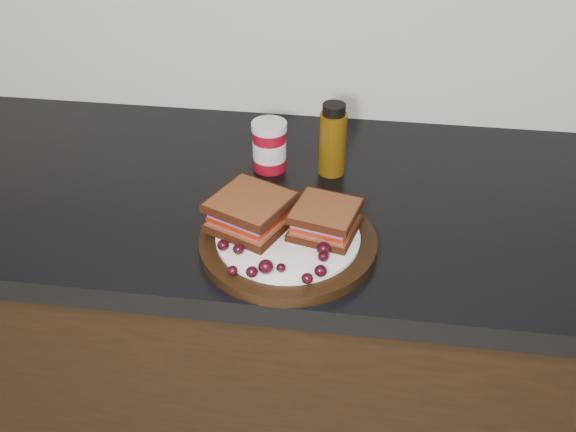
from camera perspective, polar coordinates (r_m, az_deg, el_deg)
name	(u,v)px	position (r m, az deg, el deg)	size (l,w,h in m)	color
base_cabinets	(303,370)	(1.46, 1.31, -13.51)	(3.96, 0.58, 0.86)	black
countertop	(306,201)	(1.16, 1.61, 1.32)	(3.98, 0.60, 0.04)	black
plate	(288,242)	(1.01, 0.00, -2.36)	(0.28, 0.28, 0.02)	black
sandwich_left	(251,212)	(1.01, -3.34, 0.36)	(0.11, 0.11, 0.05)	brown
sandwich_right	(325,220)	(1.00, 3.32, -0.32)	(0.10, 0.10, 0.04)	brown
grape_0	(223,245)	(0.97, -5.80, -2.60)	(0.02, 0.02, 0.02)	black
grape_1	(238,249)	(0.96, -4.44, -2.97)	(0.02, 0.02, 0.02)	black
grape_2	(232,270)	(0.93, -4.96, -4.85)	(0.02, 0.02, 0.01)	black
grape_3	(252,272)	(0.92, -3.24, -4.98)	(0.02, 0.02, 0.02)	black
grape_4	(266,267)	(0.92, -2.00, -4.52)	(0.02, 0.02, 0.02)	black
grape_5	(281,268)	(0.93, -0.62, -4.62)	(0.01, 0.01, 0.01)	black
grape_6	(307,278)	(0.91, 1.71, -5.57)	(0.02, 0.02, 0.02)	black
grape_7	(320,271)	(0.92, 2.90, -4.89)	(0.02, 0.02, 0.02)	black
grape_8	(323,257)	(0.95, 3.15, -3.63)	(0.02, 0.02, 0.02)	black
grape_9	(324,249)	(0.96, 3.18, -2.92)	(0.02, 0.02, 0.02)	black
grape_10	(338,240)	(0.98, 4.47, -2.10)	(0.02, 0.02, 0.02)	black
grape_11	(329,233)	(0.99, 3.66, -1.55)	(0.02, 0.02, 0.02)	black
grape_12	(336,225)	(1.01, 4.26, -0.80)	(0.02, 0.02, 0.02)	black
grape_13	(333,210)	(1.04, 4.06, 0.49)	(0.02, 0.02, 0.02)	black
grape_14	(262,211)	(1.04, -2.34, 0.48)	(0.01, 0.01, 0.01)	black
grape_15	(251,220)	(1.02, -3.29, -0.36)	(0.02, 0.02, 0.02)	black
grape_16	(234,220)	(1.02, -4.84, -0.38)	(0.02, 0.02, 0.02)	black
grape_17	(233,231)	(1.00, -4.94, -1.30)	(0.02, 0.02, 0.02)	black
grape_18	(256,211)	(1.04, -2.89, 0.49)	(0.02, 0.02, 0.02)	black
grape_19	(248,211)	(1.04, -3.62, 0.41)	(0.02, 0.02, 0.02)	black
grape_20	(245,228)	(1.00, -3.86, -1.11)	(0.02, 0.02, 0.02)	black
condiment_jar	(269,146)	(1.19, -1.66, 6.24)	(0.06, 0.06, 0.10)	maroon
oil_bottle	(333,139)	(1.17, 3.99, 6.83)	(0.05, 0.05, 0.14)	#503408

